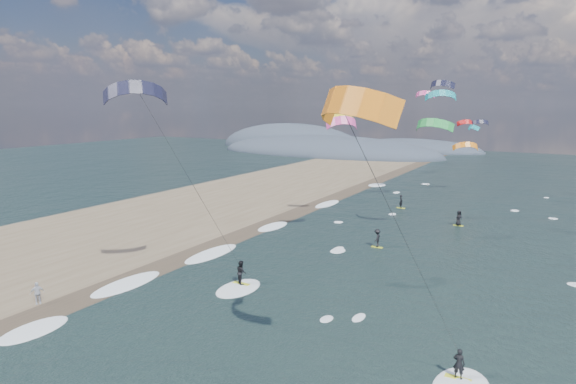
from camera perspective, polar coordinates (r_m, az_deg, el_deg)
The scene contains 10 objects.
ground at distance 27.20m, azimuth -11.49°, elevation -18.99°, with size 260.00×260.00×0.00m, color black.
sand_strip at distance 50.35m, azimuth -24.69°, elevation -5.84°, with size 26.00×240.00×0.00m, color brown.
wet_sand_strip at distance 41.46m, azimuth -14.88°, elevation -8.61°, with size 3.00×240.00×0.00m, color #382D23.
coastal_hills at distance 140.02m, azimuth 4.06°, elevation 4.93°, with size 80.00×41.00×15.00m.
kitesurfer_near_a at distance 19.30m, azimuth 9.68°, elevation 2.12°, with size 7.67×8.94×14.46m.
kitesurfer_near_b at distance 32.62m, azimuth -13.69°, elevation 4.50°, with size 7.03×9.32×15.23m.
far_kitesurfers at distance 52.25m, azimuth 14.11°, elevation -3.63°, with size 9.35×19.03×1.77m.
bg_kite_field at distance 73.53m, azimuth 17.91°, elevation 8.79°, with size 13.82×68.99×10.04m.
shoreline_surf at distance 44.02m, azimuth -9.38°, elevation -7.28°, with size 2.40×79.40×0.11m.
beach_walker at distance 36.99m, azimuth -27.59°, elevation -10.57°, with size 0.90×0.37×1.53m, color silver.
Camera 1 is at (16.02, -17.54, 13.25)m, focal length 30.00 mm.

